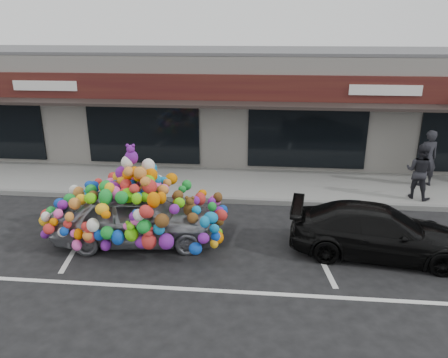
# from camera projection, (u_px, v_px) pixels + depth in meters

# --- Properties ---
(ground) EXTENTS (90.00, 90.00, 0.00)m
(ground) POSITION_uv_depth(u_px,v_px,m) (203.00, 239.00, 11.26)
(ground) COLOR black
(ground) RESTS_ON ground
(shop_building) EXTENTS (24.00, 7.20, 4.31)m
(shop_building) POSITION_uv_depth(u_px,v_px,m) (231.00, 102.00, 18.47)
(shop_building) COLOR white
(shop_building) RESTS_ON ground
(sidewalk) EXTENTS (26.00, 3.00, 0.15)m
(sidewalk) POSITION_uv_depth(u_px,v_px,m) (219.00, 184.00, 14.99)
(sidewalk) COLOR gray
(sidewalk) RESTS_ON ground
(kerb) EXTENTS (26.00, 0.18, 0.16)m
(kerb) POSITION_uv_depth(u_px,v_px,m) (214.00, 200.00, 13.58)
(kerb) COLOR slate
(kerb) RESTS_ON ground
(parking_stripe_left) EXTENTS (0.73, 4.37, 0.01)m
(parking_stripe_left) POSITION_uv_depth(u_px,v_px,m) (86.00, 230.00, 11.74)
(parking_stripe_left) COLOR silver
(parking_stripe_left) RESTS_ON ground
(parking_stripe_mid) EXTENTS (0.73, 4.37, 0.01)m
(parking_stripe_mid) POSITION_uv_depth(u_px,v_px,m) (312.00, 240.00, 11.18)
(parking_stripe_mid) COLOR silver
(parking_stripe_mid) RESTS_ON ground
(lane_line) EXTENTS (14.00, 0.12, 0.01)m
(lane_line) POSITION_uv_depth(u_px,v_px,m) (283.00, 294.00, 8.91)
(lane_line) COLOR silver
(lane_line) RESTS_ON ground
(toy_car) EXTENTS (2.93, 4.48, 2.50)m
(toy_car) POSITION_uv_depth(u_px,v_px,m) (136.00, 211.00, 10.84)
(toy_car) COLOR #B6BEC2
(toy_car) RESTS_ON ground
(black_sedan) EXTENTS (2.17, 4.30, 1.20)m
(black_sedan) POSITION_uv_depth(u_px,v_px,m) (378.00, 231.00, 10.31)
(black_sedan) COLOR black
(black_sedan) RESTS_ON ground
(pedestrian_a) EXTENTS (0.77, 0.59, 1.88)m
(pedestrian_a) POSITION_uv_depth(u_px,v_px,m) (427.00, 158.00, 14.32)
(pedestrian_a) COLOR black
(pedestrian_a) RESTS_ON sidewalk
(pedestrian_b) EXTENTS (1.06, 1.02, 1.72)m
(pedestrian_b) POSITION_uv_depth(u_px,v_px,m) (420.00, 171.00, 13.28)
(pedestrian_b) COLOR black
(pedestrian_b) RESTS_ON sidewalk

